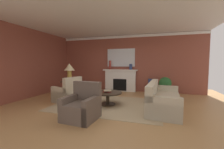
# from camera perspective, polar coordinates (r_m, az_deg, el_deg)

# --- Properties ---
(ground_plane) EXTENTS (9.19, 9.19, 0.00)m
(ground_plane) POSITION_cam_1_polar(r_m,az_deg,el_deg) (4.99, -1.72, -12.43)
(ground_plane) COLOR tan
(wall_fireplace) EXTENTS (7.67, 0.12, 2.91)m
(wall_fireplace) POSITION_cam_1_polar(r_m,az_deg,el_deg) (7.62, 5.35, 4.45)
(wall_fireplace) COLOR brown
(wall_fireplace) RESTS_ON ground_plane
(wall_window) EXTENTS (0.12, 6.36, 2.91)m
(wall_window) POSITION_cam_1_polar(r_m,az_deg,el_deg) (7.03, -29.90, 3.91)
(wall_window) COLOR brown
(wall_window) RESTS_ON ground_plane
(ceiling_panel) EXTENTS (7.67, 6.36, 0.06)m
(ceiling_panel) POSITION_cam_1_polar(r_m,az_deg,el_deg) (5.28, -0.69, 20.90)
(ceiling_panel) COLOR white
(crown_moulding) EXTENTS (7.67, 0.08, 0.12)m
(crown_moulding) POSITION_cam_1_polar(r_m,az_deg,el_deg) (7.67, 5.30, 14.80)
(crown_moulding) COLOR white
(area_rug) EXTENTS (3.57, 2.57, 0.01)m
(area_rug) POSITION_cam_1_polar(r_m,az_deg,el_deg) (5.13, -1.74, -11.87)
(area_rug) COLOR tan
(area_rug) RESTS_ON ground_plane
(fireplace) EXTENTS (1.80, 0.35, 1.14)m
(fireplace) POSITION_cam_1_polar(r_m,az_deg,el_deg) (7.51, 3.32, -2.53)
(fireplace) COLOR white
(fireplace) RESTS_ON ground_plane
(mantel_mirror) EXTENTS (1.47, 0.04, 0.93)m
(mantel_mirror) POSITION_cam_1_polar(r_m,az_deg,el_deg) (7.59, 3.58, 6.70)
(mantel_mirror) COLOR silver
(sofa) EXTENTS (1.06, 2.16, 0.85)m
(sofa) POSITION_cam_1_polar(r_m,az_deg,el_deg) (4.82, 19.48, -9.61)
(sofa) COLOR #BCB299
(sofa) RESTS_ON ground_plane
(armchair_near_window) EXTENTS (0.97, 0.97, 0.95)m
(armchair_near_window) POSITION_cam_1_polar(r_m,az_deg,el_deg) (5.67, -17.27, -7.38)
(armchair_near_window) COLOR #C1B293
(armchair_near_window) RESTS_ON ground_plane
(armchair_facing_fireplace) EXTENTS (0.85, 0.85, 0.95)m
(armchair_facing_fireplace) POSITION_cam_1_polar(r_m,az_deg,el_deg) (3.88, -11.93, -12.70)
(armchair_facing_fireplace) COLOR brown
(armchair_facing_fireplace) RESTS_ON ground_plane
(coffee_table) EXTENTS (1.00, 1.00, 0.45)m
(coffee_table) POSITION_cam_1_polar(r_m,az_deg,el_deg) (5.05, -1.74, -8.28)
(coffee_table) COLOR #2D2319
(coffee_table) RESTS_ON ground_plane
(side_table) EXTENTS (0.56, 0.56, 0.70)m
(side_table) POSITION_cam_1_polar(r_m,az_deg,el_deg) (6.44, -16.49, -5.13)
(side_table) COLOR #2D2319
(side_table) RESTS_ON ground_plane
(table_lamp) EXTENTS (0.44, 0.44, 0.75)m
(table_lamp) POSITION_cam_1_polar(r_m,az_deg,el_deg) (6.35, -16.65, 2.23)
(table_lamp) COLOR #B28E38
(table_lamp) RESTS_ON side_table
(vase_tall_corner) EXTENTS (0.31, 0.31, 0.72)m
(vase_tall_corner) POSITION_cam_1_polar(r_m,az_deg,el_deg) (7.04, 15.43, -4.63)
(vase_tall_corner) COLOR navy
(vase_tall_corner) RESTS_ON ground_plane
(vase_mantel_right) EXTENTS (0.14, 0.14, 0.29)m
(vase_mantel_right) POSITION_cam_1_polar(r_m,az_deg,el_deg) (7.30, 7.46, 3.07)
(vase_mantel_right) COLOR navy
(vase_mantel_right) RESTS_ON fireplace
(vase_mantel_left) EXTENTS (0.11, 0.11, 0.47)m
(vase_mantel_left) POSITION_cam_1_polar(r_m,az_deg,el_deg) (7.56, -0.80, 3.83)
(vase_mantel_left) COLOR #9E3328
(vase_mantel_left) RESTS_ON fireplace
(book_red_cover) EXTENTS (0.30, 0.25, 0.05)m
(book_red_cover) POSITION_cam_1_polar(r_m,az_deg,el_deg) (5.03, -1.93, -6.73)
(book_red_cover) COLOR maroon
(book_red_cover) RESTS_ON coffee_table
(book_art_folio) EXTENTS (0.31, 0.26, 0.03)m
(book_art_folio) POSITION_cam_1_polar(r_m,az_deg,el_deg) (4.95, -1.76, -6.44)
(book_art_folio) COLOR tan
(book_art_folio) RESTS_ON coffee_table
(potted_plant) EXTENTS (0.56, 0.56, 0.83)m
(potted_plant) POSITION_cam_1_polar(r_m,az_deg,el_deg) (6.92, 20.41, -3.80)
(potted_plant) COLOR #333333
(potted_plant) RESTS_ON ground_plane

